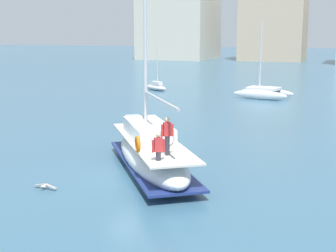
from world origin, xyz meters
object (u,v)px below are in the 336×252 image
Objects in this scene: main_sailboat at (151,152)px; moored_catamaran at (156,86)px; moored_sloop_near at (263,92)px; seagull at (45,186)px.

main_sailboat is 32.70m from moored_catamaran.
seagull is (-2.49, -32.04, -0.46)m from moored_sloop_near.
main_sailboat is 5.20m from seagull.
main_sailboat reaches higher than moored_sloop_near.
main_sailboat reaches higher than moored_catamaran.
seagull is (-2.90, -4.25, -0.75)m from main_sailboat.
moored_catamaran reaches higher than seagull.
moored_sloop_near is at bearing -9.93° from moored_catamaran.
moored_catamaran is at bearing 113.44° from main_sailboat.
moored_sloop_near is 32.14m from seagull.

